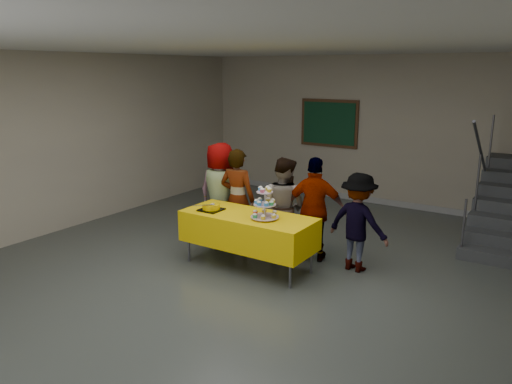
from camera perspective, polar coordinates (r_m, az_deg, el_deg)
room_shell at (r=5.88m, az=-1.91°, el=8.12°), size 10.00×10.04×3.02m
bake_table at (r=6.94m, az=-0.91°, el=-4.30°), size 1.88×0.78×0.77m
cupcake_stand at (r=6.63m, az=1.01°, el=-1.60°), size 0.38×0.38×0.44m
bear_cake at (r=7.09m, az=-5.14°, el=-1.64°), size 0.32×0.36×0.12m
schoolchild_a at (r=7.97m, az=-4.09°, el=-0.07°), size 0.81×0.55×1.61m
schoolchild_b at (r=7.65m, az=-2.13°, el=-0.80°), size 0.61×0.45×1.56m
schoolchild_c at (r=7.42m, az=3.17°, el=-1.64°), size 0.77×0.63×1.48m
schoolchild_d at (r=7.20m, az=6.77°, el=-2.01°), size 0.96×0.59×1.52m
schoolchild_e at (r=6.96m, az=11.59°, el=-3.41°), size 0.95×0.63×1.37m
noticeboard at (r=10.79m, az=8.35°, el=7.78°), size 1.30×0.05×1.00m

